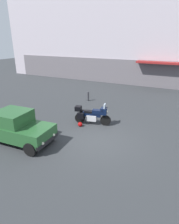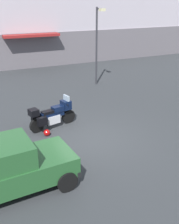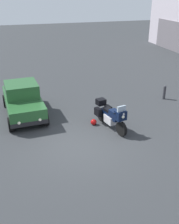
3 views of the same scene
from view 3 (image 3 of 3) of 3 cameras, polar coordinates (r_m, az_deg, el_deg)
name	(u,v)px [view 3 (image 3 of 3)]	position (r m, az deg, el deg)	size (l,w,h in m)	color
ground_plane	(81,145)	(11.12, -1.90, -6.93)	(80.00, 80.00, 0.00)	#2D3033
motorcycle	(111,115)	(12.19, 4.50, -0.65)	(2.24, 1.00, 1.36)	black
helmet	(94,122)	(12.59, 0.87, -2.12)	(0.28, 0.28, 0.28)	#990C0C
car_hatchback_near	(23,100)	(13.70, -13.86, 2.49)	(3.96, 2.01, 1.64)	#235128
bollard_curbside	(164,92)	(16.00, 15.49, 4.14)	(0.16, 0.16, 0.82)	#333338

